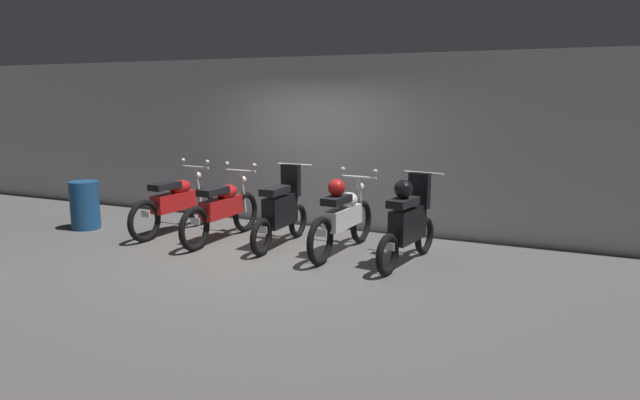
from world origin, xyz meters
TOP-DOWN VIEW (x-y plane):
  - ground_plane at (0.00, 0.00)m, footprint 80.00×80.00m
  - back_wall at (0.00, 2.08)m, footprint 16.00×0.30m
  - motorbike_slot_0 at (-1.94, 0.54)m, footprint 0.59×1.95m
  - motorbike_slot_1 at (-0.97, 0.43)m, footprint 0.59×1.95m
  - motorbike_slot_2 at (0.00, 0.53)m, footprint 0.56×1.68m
  - motorbike_slot_3 at (0.97, 0.51)m, footprint 0.59×1.95m
  - motorbike_slot_4 at (1.95, 0.38)m, footprint 0.56×1.67m
  - trash_bin at (-3.50, 0.15)m, footprint 0.46×0.46m

SIDE VIEW (x-z plane):
  - ground_plane at x=0.00m, z-range 0.00..0.00m
  - trash_bin at x=-3.50m, z-range 0.00..0.80m
  - motorbike_slot_0 at x=-1.94m, z-range -0.08..1.07m
  - motorbike_slot_1 at x=-0.97m, z-range -0.08..1.07m
  - motorbike_slot_2 at x=0.00m, z-range -0.06..1.11m
  - motorbike_slot_3 at x=0.97m, z-range -0.05..1.10m
  - motorbike_slot_4 at x=1.95m, z-range -0.02..1.15m
  - back_wall at x=0.00m, z-range 0.00..2.83m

